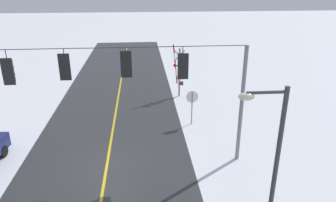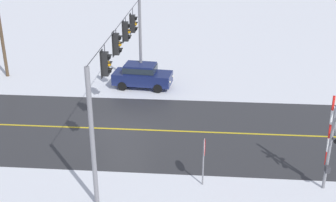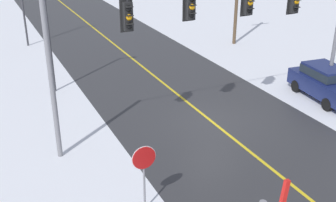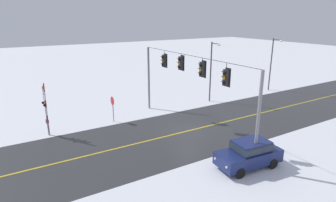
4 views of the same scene
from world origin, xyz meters
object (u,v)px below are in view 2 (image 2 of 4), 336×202
object	(u,v)px
stop_sign	(204,152)
parked_car_navy	(142,75)
railroad_crossing	(330,144)
utility_pole	(0,26)

from	to	relation	value
stop_sign	parked_car_navy	bearing A→B (deg)	20.51
railroad_crossing	parked_car_navy	size ratio (longest dim) A/B	1.00
railroad_crossing	parked_car_navy	xyz separation A→B (m)	(11.66, 9.90, -1.29)
parked_car_navy	utility_pole	bearing A→B (deg)	81.95
stop_sign	utility_pole	size ratio (longest dim) A/B	0.31
stop_sign	railroad_crossing	size ratio (longest dim) A/B	0.54
railroad_crossing	utility_pole	xyz separation A→B (m)	(13.16, 20.50, 1.68)
utility_pole	parked_car_navy	bearing A→B (deg)	-98.05
parked_car_navy	utility_pole	world-z (taller)	utility_pole
railroad_crossing	utility_pole	size ratio (longest dim) A/B	0.57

